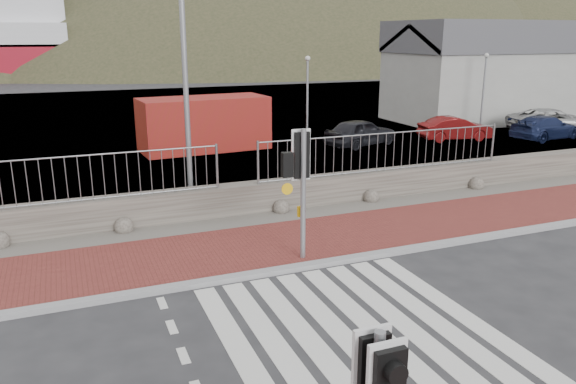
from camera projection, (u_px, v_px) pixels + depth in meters
name	position (u px, v px, depth m)	size (l,w,h in m)	color
ground	(361.00, 335.00, 9.75)	(220.00, 220.00, 0.00)	#28282B
sidewalk_far	(271.00, 246.00, 13.76)	(40.00, 3.00, 0.08)	maroon
kerb_far	(294.00, 268.00, 12.42)	(40.00, 0.25, 0.12)	gray
zebra_crossing	(361.00, 335.00, 9.75)	(4.62, 5.60, 0.01)	silver
gravel_strip	(246.00, 222.00, 15.55)	(40.00, 1.50, 0.06)	#59544C
stone_wall	(237.00, 200.00, 16.15)	(40.00, 0.60, 0.90)	#4D473F
railing	(238.00, 154.00, 15.64)	(18.07, 0.07, 1.22)	gray
quay	(140.00, 119.00, 34.66)	(120.00, 40.00, 0.50)	#4C4C4F
water	(99.00, 79.00, 65.90)	(220.00, 50.00, 0.05)	#3F4C54
harbor_building	(492.00, 70.00, 33.93)	(12.20, 6.20, 5.80)	#9E9E99
hills_backdrop	(141.00, 203.00, 96.89)	(254.00, 90.00, 100.00)	#2D311D
traffic_signal_far	(302.00, 167.00, 12.37)	(0.73, 0.27, 3.07)	gray
streetlight	(189.00, 40.00, 15.25)	(1.80, 0.71, 8.71)	gray
shipping_container	(204.00, 124.00, 25.18)	(5.63, 2.35, 2.35)	maroon
car_a	(361.00, 132.00, 26.14)	(1.51, 3.75, 1.28)	black
car_b	(455.00, 129.00, 27.52)	(1.23, 3.53, 1.16)	#600D0E
car_c	(545.00, 127.00, 27.82)	(1.64, 4.03, 1.17)	#141D40
car_d	(553.00, 121.00, 29.60)	(2.11, 4.58, 1.27)	#A0A0A0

